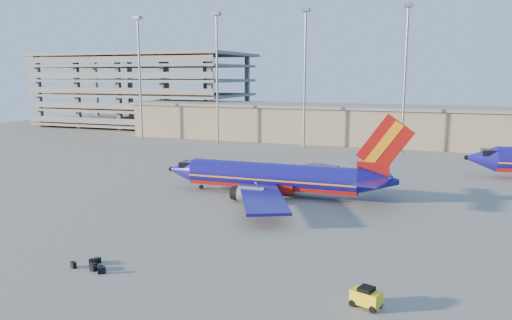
% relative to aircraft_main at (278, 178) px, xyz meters
% --- Properties ---
extents(ground, '(220.00, 220.00, 0.00)m').
position_rel_aircraft_main_xyz_m(ground, '(-2.90, -3.84, -2.33)').
color(ground, slate).
rests_on(ground, ground).
extents(terminal_building, '(122.00, 16.00, 8.50)m').
position_rel_aircraft_main_xyz_m(terminal_building, '(7.10, 54.16, 1.99)').
color(terminal_building, gray).
rests_on(terminal_building, ground).
extents(parking_garage, '(62.00, 32.00, 21.40)m').
position_rel_aircraft_main_xyz_m(parking_garage, '(-64.90, 70.21, 9.40)').
color(parking_garage, slate).
rests_on(parking_garage, ground).
extents(light_mast_row, '(101.60, 1.60, 28.65)m').
position_rel_aircraft_main_xyz_m(light_mast_row, '(2.10, 42.16, 15.22)').
color(light_mast_row, gray).
rests_on(light_mast_row, ground).
extents(aircraft_main, '(32.19, 30.97, 10.90)m').
position_rel_aircraft_main_xyz_m(aircraft_main, '(0.00, 0.00, 0.00)').
color(aircraft_main, navy).
rests_on(aircraft_main, ground).
extents(baggage_tug, '(2.22, 1.73, 1.40)m').
position_rel_aircraft_main_xyz_m(baggage_tug, '(15.22, -27.74, -1.60)').
color(baggage_tug, yellow).
rests_on(baggage_tug, ground).
extents(luggage_pile, '(3.55, 2.45, 0.53)m').
position_rel_aircraft_main_xyz_m(luggage_pile, '(-6.33, -28.50, -2.09)').
color(luggage_pile, black).
rests_on(luggage_pile, ground).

